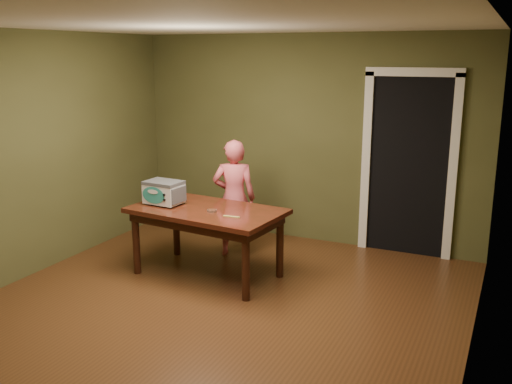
{
  "coord_description": "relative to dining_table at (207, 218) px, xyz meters",
  "views": [
    {
      "loc": [
        2.45,
        -4.22,
        2.36
      ],
      "look_at": [
        0.02,
        1.0,
        0.95
      ],
      "focal_mm": 40.0,
      "sensor_mm": 36.0,
      "label": 1
    }
  ],
  "objects": [
    {
      "name": "floor",
      "position": [
        0.49,
        -0.84,
        -0.65
      ],
      "size": [
        5.0,
        5.0,
        0.0
      ],
      "primitive_type": "plane",
      "color": "#512E17",
      "rests_on": "ground"
    },
    {
      "name": "toy_oven",
      "position": [
        -0.51,
        -0.04,
        0.24
      ],
      "size": [
        0.44,
        0.31,
        0.26
      ],
      "rotation": [
        0.0,
        0.0,
        -0.07
      ],
      "color": "#4C4F54",
      "rests_on": "dining_table"
    },
    {
      "name": "baking_pan",
      "position": [
        0.11,
        -0.08,
        0.11
      ],
      "size": [
        0.1,
        0.1,
        0.02
      ],
      "color": "silver",
      "rests_on": "dining_table"
    },
    {
      "name": "doorway",
      "position": [
        1.79,
        1.94,
        0.41
      ],
      "size": [
        1.1,
        0.66,
        2.25
      ],
      "color": "black",
      "rests_on": "ground"
    },
    {
      "name": "child",
      "position": [
        -0.04,
        0.71,
        0.05
      ],
      "size": [
        0.59,
        0.5,
        1.39
      ],
      "primitive_type": "imported",
      "rotation": [
        0.0,
        0.0,
        3.52
      ],
      "color": "#E05C68",
      "rests_on": "floor"
    },
    {
      "name": "spatula",
      "position": [
        0.38,
        -0.17,
        0.1
      ],
      "size": [
        0.18,
        0.04,
        0.01
      ],
      "primitive_type": "cube",
      "rotation": [
        0.0,
        0.0,
        0.07
      ],
      "color": "#D0C55A",
      "rests_on": "dining_table"
    },
    {
      "name": "dining_table",
      "position": [
        0.0,
        0.0,
        0.0
      ],
      "size": [
        1.68,
        1.05,
        0.75
      ],
      "rotation": [
        0.0,
        0.0,
        -0.09
      ],
      "color": "#38180C",
      "rests_on": "floor"
    },
    {
      "name": "room_shell",
      "position": [
        0.49,
        -0.84,
        1.06
      ],
      "size": [
        4.52,
        5.02,
        2.61
      ],
      "color": "#4F512B",
      "rests_on": "ground"
    }
  ]
}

